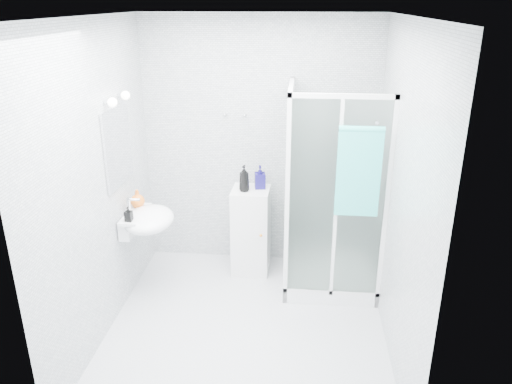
# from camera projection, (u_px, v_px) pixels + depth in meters

# --- Properties ---
(room) EXTENTS (2.40, 2.60, 2.60)m
(room) POSITION_uv_depth(u_px,v_px,m) (246.00, 190.00, 3.95)
(room) COLOR silver
(room) RESTS_ON ground
(shower_enclosure) EXTENTS (0.90, 0.95, 2.00)m
(shower_enclosure) POSITION_uv_depth(u_px,v_px,m) (323.00, 245.00, 4.91)
(shower_enclosure) COLOR white
(shower_enclosure) RESTS_ON ground
(wall_basin) EXTENTS (0.46, 0.56, 0.35)m
(wall_basin) POSITION_uv_depth(u_px,v_px,m) (146.00, 220.00, 4.63)
(wall_basin) COLOR white
(wall_basin) RESTS_ON ground
(mirror) EXTENTS (0.02, 0.60, 0.70)m
(mirror) POSITION_uv_depth(u_px,v_px,m) (118.00, 146.00, 4.39)
(mirror) COLOR white
(mirror) RESTS_ON room
(vanity_lights) EXTENTS (0.10, 0.40, 0.08)m
(vanity_lights) POSITION_uv_depth(u_px,v_px,m) (119.00, 99.00, 4.24)
(vanity_lights) COLOR silver
(vanity_lights) RESTS_ON room
(wall_hooks) EXTENTS (0.23, 0.06, 0.03)m
(wall_hooks) POSITION_uv_depth(u_px,v_px,m) (235.00, 115.00, 5.02)
(wall_hooks) COLOR silver
(wall_hooks) RESTS_ON room
(storage_cabinet) EXTENTS (0.39, 0.41, 0.92)m
(storage_cabinet) POSITION_uv_depth(u_px,v_px,m) (251.00, 231.00, 5.19)
(storage_cabinet) COLOR silver
(storage_cabinet) RESTS_ON ground
(hand_towel) EXTENTS (0.37, 0.05, 0.79)m
(hand_towel) POSITION_uv_depth(u_px,v_px,m) (359.00, 170.00, 4.18)
(hand_towel) COLOR #32BDB4
(hand_towel) RESTS_ON shower_enclosure
(shampoo_bottle_a) EXTENTS (0.12, 0.12, 0.27)m
(shampoo_bottle_a) POSITION_uv_depth(u_px,v_px,m) (244.00, 178.00, 4.94)
(shampoo_bottle_a) COLOR black
(shampoo_bottle_a) RESTS_ON storage_cabinet
(shampoo_bottle_b) EXTENTS (0.12, 0.12, 0.24)m
(shampoo_bottle_b) POSITION_uv_depth(u_px,v_px,m) (260.00, 177.00, 5.02)
(shampoo_bottle_b) COLOR #130D53
(shampoo_bottle_b) RESTS_ON storage_cabinet
(soap_dispenser_orange) EXTENTS (0.17, 0.17, 0.17)m
(soap_dispenser_orange) POSITION_uv_depth(u_px,v_px,m) (137.00, 198.00, 4.72)
(soap_dispenser_orange) COLOR orange
(soap_dispenser_orange) RESTS_ON wall_basin
(soap_dispenser_black) EXTENTS (0.07, 0.07, 0.14)m
(soap_dispenser_black) POSITION_uv_depth(u_px,v_px,m) (128.00, 214.00, 4.42)
(soap_dispenser_black) COLOR black
(soap_dispenser_black) RESTS_ON wall_basin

